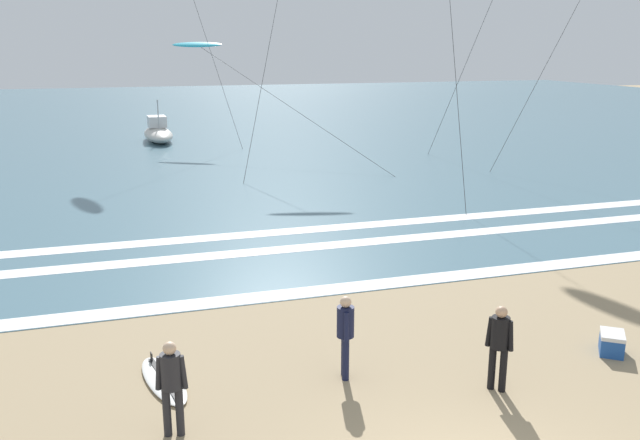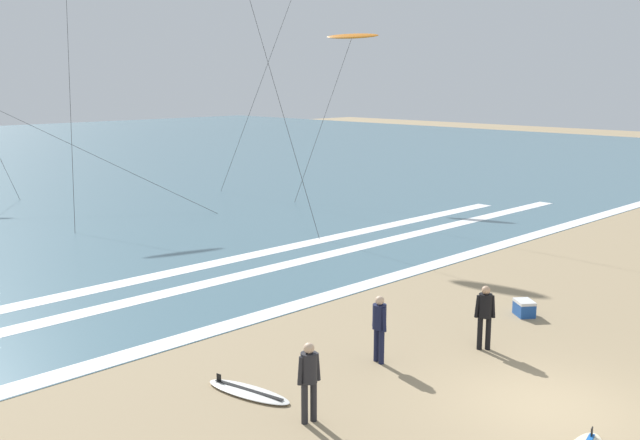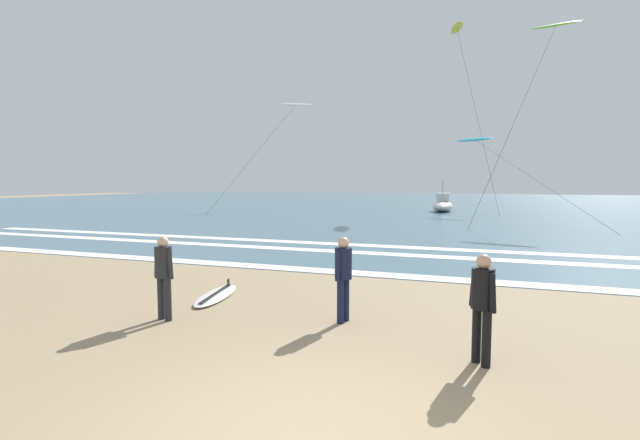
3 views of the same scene
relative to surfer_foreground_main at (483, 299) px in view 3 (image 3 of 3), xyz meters
name	(u,v)px [view 3 (image 3 of 3)]	position (x,y,z in m)	size (l,w,h in m)	color
ocean_surface	(467,204)	(-1.77, 50.32, -0.95)	(140.00, 90.00, 0.01)	#476B7A
wave_foam_shoreline	(380,275)	(-2.71, 5.72, -0.94)	(56.87, 0.73, 0.01)	white
wave_foam_mid_break	(421,256)	(-2.05, 9.42, -0.94)	(45.48, 0.75, 0.01)	white
wave_foam_outer_break	(386,246)	(-3.66, 11.35, -0.94)	(42.87, 0.78, 0.01)	white
surfer_foreground_main	(483,299)	(0.00, 0.00, 0.00)	(0.41, 0.44, 1.60)	black
surfer_mid_group	(164,270)	(-5.66, 0.24, 0.00)	(0.51, 0.32, 1.60)	#232328
surfer_background_far	(343,271)	(-2.44, 1.25, 0.00)	(0.32, 0.51, 1.60)	#141938
surfboard_right_spare	(216,295)	(-5.68, 2.05, -0.91)	(1.00, 2.18, 0.25)	silver
kite_lime_high_left	(556,26)	(4.36, 29.41, 12.35)	(6.83, 10.57, 13.63)	#70C628
kite_yellow_high_right	(457,29)	(-2.63, 36.67, 15.10)	(4.70, 8.36, 16.41)	yellow
kite_white_mid_center	(295,105)	(-17.96, 36.19, 9.28)	(4.50, 12.84, 10.53)	white
kite_cyan_far_left	(475,140)	(-0.81, 32.89, 5.03)	(8.82, 14.97, 6.25)	#23A8C6
offshore_boat	(443,205)	(-3.36, 34.75, -0.40)	(1.89, 5.26, 2.70)	beige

